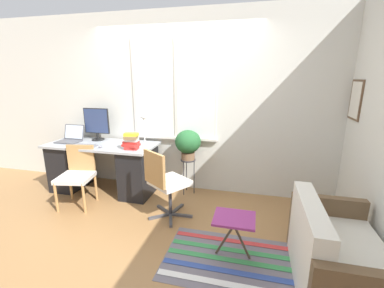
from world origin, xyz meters
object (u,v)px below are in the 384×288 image
Objects in this scene: couch_loveseat at (336,259)px; monitor at (97,123)px; desk_chair_wooden at (77,174)px; plant_stand at (188,164)px; desk_lamp at (144,124)px; office_chair_swivel at (165,182)px; laptop at (71,138)px; folding_stool at (234,221)px; potted_plant at (188,143)px; mouse at (100,147)px; book_stack at (131,141)px; keyboard at (85,146)px.

monitor is at bearing 65.27° from couch_loveseat.
plant_stand is at bearing 15.81° from desk_chair_wooden.
office_chair_swivel is (0.57, -0.70, -0.58)m from desk_lamp.
desk_lamp is 2.86m from couch_loveseat.
office_chair_swivel is (1.78, -0.56, -0.33)m from laptop.
desk_chair_wooden is 1.58m from plant_stand.
desk_lamp is at bearing 139.87° from folding_stool.
desk_lamp reaches higher than desk_chair_wooden.
potted_plant is 1.59m from folding_stool.
folding_stool is (1.48, -1.25, -0.67)m from desk_lamp.
mouse is at bearing 156.20° from folding_stool.
potted_plant is at bearing 5.23° from desk_lamp.
book_stack is at bearing -24.88° from monitor.
keyboard is at bearing -84.24° from monitor.
couch_loveseat is at bearing -20.16° from mouse.
book_stack is 1.87m from folding_stool.
folding_stool is (0.81, -1.31, -0.08)m from plant_stand.
monitor is 1.16× the size of folding_stool.
potted_plant reaches higher than mouse.
mouse is at bearing -146.09° from desk_lamp.
folding_stool is at bearing -22.42° from laptop.
mouse is (0.31, -0.41, -0.26)m from monitor.
keyboard is 0.39× the size of office_chair_swivel.
office_chair_swivel is 1.06m from folding_stool.
desk_chair_wooden is (0.06, -0.31, -0.32)m from keyboard.
office_chair_swivel is 0.79× the size of couch_loveseat.
office_chair_swivel is 1.93m from couch_loveseat.
keyboard is 2.48m from folding_stool.
desk_lamp reaches higher than potted_plant.
laptop is at bearing 157.58° from folding_stool.
potted_plant is at bearing -62.26° from office_chair_swivel.
desk_lamp is (0.85, -0.05, 0.03)m from monitor.
office_chair_swivel is 2.04× the size of folding_stool.
desk_lamp is (0.53, 0.36, 0.29)m from mouse.
couch_loveseat is (2.42, -1.11, -0.61)m from book_stack.
folding_stool is at bearing -23.80° from mouse.
potted_plant is (1.51, 0.01, -0.23)m from monitor.
folding_stool is at bearing -21.60° from keyboard.
plant_stand is (0.73, 0.37, -0.40)m from book_stack.
monitor is 1.15× the size of potted_plant.
book_stack is at bearing -8.38° from laptop.
mouse is 0.70m from desk_lamp.
laptop is at bearing 17.06° from office_chair_swivel.
desk_lamp reaches higher than keyboard.
desk_chair_wooden is 1.50× the size of plant_stand.
potted_plant reaches higher than folding_stool.
monitor is at bearing 155.12° from book_stack.
plant_stand is at bearing 48.74° from couch_loveseat.
potted_plant is (1.20, 0.42, 0.03)m from mouse.
keyboard is 4.95× the size of mouse.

